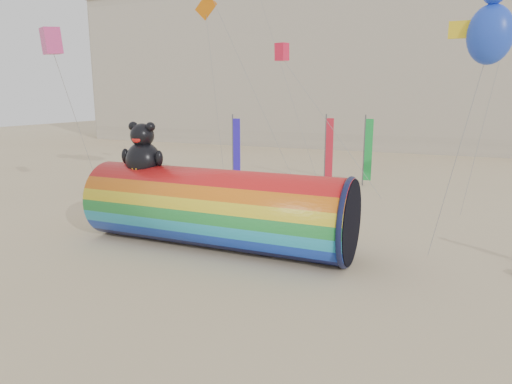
% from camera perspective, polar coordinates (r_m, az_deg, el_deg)
% --- Properties ---
extents(ground, '(160.00, 160.00, 0.00)m').
position_cam_1_polar(ground, '(19.53, -3.11, -7.63)').
color(ground, '#CCB58C').
rests_on(ground, ground).
extents(hotel_building, '(60.40, 15.40, 20.60)m').
position_cam_1_polar(hotel_building, '(65.72, 5.41, 15.21)').
color(hotel_building, '#B7AD99').
rests_on(hotel_building, ground).
extents(windsock_assembly, '(11.86, 3.61, 5.47)m').
position_cam_1_polar(windsock_assembly, '(19.95, -5.02, -1.79)').
color(windsock_assembly, red).
rests_on(windsock_assembly, ground).
extents(festival_banners, '(9.70, 3.42, 5.20)m').
position_cam_1_polar(festival_banners, '(34.14, 6.79, 5.32)').
color(festival_banners, '#59595E').
rests_on(festival_banners, ground).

